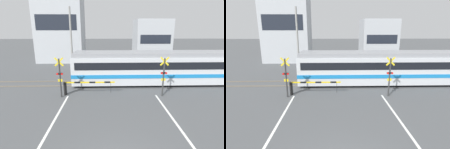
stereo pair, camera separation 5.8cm
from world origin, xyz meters
TOP-DOWN VIEW (x-y plane):
  - rail_track_near at (0.00, 10.53)m, footprint 50.00×0.10m
  - rail_track_far at (0.00, 11.97)m, footprint 50.00×0.10m
  - road_stripe_left at (-3.45, 2.07)m, footprint 0.14×12.14m
  - road_stripe_right at (3.45, 2.07)m, footprint 0.14×12.14m
  - commuter_train at (4.75, 11.25)m, footprint 16.50×3.02m
  - crossing_barrier_near at (-2.62, 8.44)m, footprint 4.02×0.20m
  - crossing_barrier_far at (2.62, 14.19)m, footprint 4.02×0.20m
  - crossing_signal_left at (-3.90, 7.97)m, footprint 0.68×0.15m
  - crossing_signal_right at (3.90, 7.97)m, footprint 0.68×0.15m
  - pedestrian at (0.03, 16.43)m, footprint 0.38×0.23m
  - building_left_of_street at (-7.48, 23.52)m, footprint 6.85×5.23m
  - building_right_of_street at (6.70, 23.52)m, footprint 5.31×5.23m
  - utility_pole_streetside at (-4.65, 16.69)m, footprint 0.22×0.22m

SIDE VIEW (x-z plane):
  - road_stripe_left at x=-3.45m, z-range 0.00..0.01m
  - road_stripe_right at x=3.45m, z-range 0.00..0.01m
  - rail_track_near at x=0.00m, z-range 0.00..0.08m
  - rail_track_far at x=0.00m, z-range 0.00..0.08m
  - crossing_barrier_near at x=-2.62m, z-range 0.25..1.31m
  - crossing_barrier_far at x=2.62m, z-range 0.25..1.31m
  - pedestrian at x=0.03m, z-range 0.14..1.87m
  - commuter_train at x=4.75m, z-range 0.11..3.12m
  - crossing_signal_left at x=-3.90m, z-range 0.16..3.25m
  - crossing_signal_right at x=3.90m, z-range 0.16..3.25m
  - building_right_of_street at x=6.70m, z-range 0.00..6.41m
  - utility_pole_streetside at x=-4.65m, z-range 0.00..7.51m
  - building_left_of_street at x=-7.48m, z-range 0.00..10.68m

